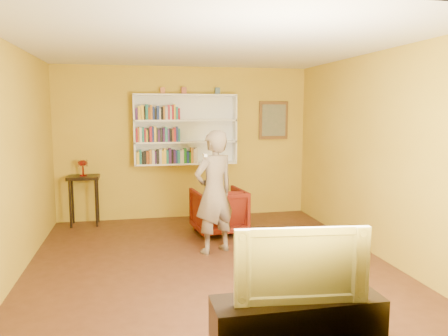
{
  "coord_description": "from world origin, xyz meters",
  "views": [
    {
      "loc": [
        -0.9,
        -5.31,
        1.94
      ],
      "look_at": [
        0.36,
        0.75,
        1.12
      ],
      "focal_mm": 35.0,
      "sensor_mm": 36.0,
      "label": 1
    }
  ],
  "objects": [
    {
      "name": "books_row_upper",
      "position": [
        -0.48,
        2.3,
        1.89
      ],
      "size": [
        0.75,
        0.18,
        0.26
      ],
      "color": "#442062",
      "rests_on": "bookshelf"
    },
    {
      "name": "bookshelf",
      "position": [
        0.0,
        2.41,
        1.59
      ],
      "size": [
        1.8,
        0.29,
        1.23
      ],
      "color": "white",
      "rests_on": "room_shell"
    },
    {
      "name": "ornament_centre",
      "position": [
        -0.02,
        2.35,
        2.27
      ],
      "size": [
        0.08,
        0.08,
        0.12
      ],
      "primitive_type": "cube",
      "color": "#A84E38",
      "rests_on": "bookshelf"
    },
    {
      "name": "game_remote",
      "position": [
        -0.04,
        0.02,
        1.38
      ],
      "size": [
        0.04,
        0.15,
        0.04
      ],
      "primitive_type": "cube",
      "color": "silver",
      "rests_on": "person"
    },
    {
      "name": "television",
      "position": [
        0.33,
        -2.25,
        0.78
      ],
      "size": [
        1.04,
        0.24,
        0.59
      ],
      "primitive_type": "imported",
      "rotation": [
        0.0,
        0.0,
        -0.11
      ],
      "color": "black",
      "rests_on": "tv_cabinet"
    },
    {
      "name": "armchair",
      "position": [
        0.39,
        1.29,
        0.36
      ],
      "size": [
        0.86,
        0.88,
        0.72
      ],
      "primitive_type": "imported",
      "rotation": [
        0.0,
        0.0,
        3.27
      ],
      "color": "#4B0905",
      "rests_on": "ground"
    },
    {
      "name": "console_table",
      "position": [
        -1.74,
        2.25,
        0.7
      ],
      "size": [
        0.52,
        0.39,
        0.85
      ],
      "color": "black",
      "rests_on": "ground"
    },
    {
      "name": "ornament_right",
      "position": [
        0.57,
        2.35,
        2.27
      ],
      "size": [
        0.09,
        0.09,
        0.12
      ],
      "primitive_type": "cube",
      "color": "#425B6E",
      "rests_on": "bookshelf"
    },
    {
      "name": "books_row_middle",
      "position": [
        -0.48,
        2.3,
        1.51
      ],
      "size": [
        0.75,
        0.19,
        0.27
      ],
      "color": "maroon",
      "rests_on": "bookshelf"
    },
    {
      "name": "tv_cabinet",
      "position": [
        0.33,
        -2.25,
        0.24
      ],
      "size": [
        1.35,
        0.4,
        0.48
      ],
      "primitive_type": "cube",
      "color": "black",
      "rests_on": "ground"
    },
    {
      "name": "ruby_lustre",
      "position": [
        -1.74,
        2.25,
        1.04
      ],
      "size": [
        0.16,
        0.16,
        0.26
      ],
      "color": "maroon",
      "rests_on": "console_table"
    },
    {
      "name": "person",
      "position": [
        0.15,
        0.4,
        0.84
      ],
      "size": [
        0.72,
        0.62,
        1.68
      ],
      "primitive_type": "imported",
      "rotation": [
        0.0,
        0.0,
        3.57
      ],
      "color": "#736254",
      "rests_on": "ground"
    },
    {
      "name": "books_row_lower",
      "position": [
        -0.34,
        2.3,
        1.13
      ],
      "size": [
        1.06,
        0.19,
        0.27
      ],
      "color": "yellow",
      "rests_on": "bookshelf"
    },
    {
      "name": "ornament_left",
      "position": [
        -0.39,
        2.35,
        2.27
      ],
      "size": [
        0.08,
        0.08,
        0.11
      ],
      "primitive_type": "cube",
      "color": "#C06836",
      "rests_on": "bookshelf"
    },
    {
      "name": "framed_painting",
      "position": [
        1.65,
        2.46,
        1.75
      ],
      "size": [
        0.55,
        0.05,
        0.7
      ],
      "color": "brown",
      "rests_on": "room_shell"
    },
    {
      "name": "room_shell",
      "position": [
        0.0,
        0.0,
        1.02
      ],
      "size": [
        5.3,
        5.8,
        2.88
      ],
      "color": "#452516",
      "rests_on": "ground"
    }
  ]
}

